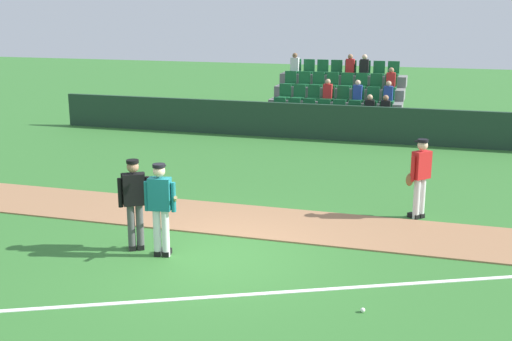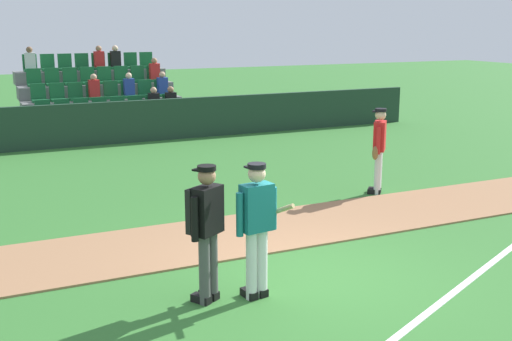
{
  "view_description": "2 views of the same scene",
  "coord_description": "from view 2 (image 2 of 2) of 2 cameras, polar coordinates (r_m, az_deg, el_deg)",
  "views": [
    {
      "loc": [
        3.9,
        -10.51,
        4.5
      ],
      "look_at": [
        0.21,
        2.02,
        1.16
      ],
      "focal_mm": 45.25,
      "sensor_mm": 36.0,
      "label": 1
    },
    {
      "loc": [
        -4.18,
        -7.16,
        3.43
      ],
      "look_at": [
        -0.24,
        1.24,
        1.29
      ],
      "focal_mm": 44.93,
      "sensor_mm": 36.0,
      "label": 2
    }
  ],
  "objects": [
    {
      "name": "stadium_bleachers",
      "position": [
        21.25,
        -13.57,
        5.4
      ],
      "size": [
        5.0,
        3.8,
        2.7
      ],
      "color": "slate",
      "rests_on": "ground"
    },
    {
      "name": "foul_line_chalk",
      "position": [
        10.38,
        20.9,
        -7.17
      ],
      "size": [
        10.9,
        5.21,
        0.01
      ],
      "primitive_type": "cube",
      "rotation": [
        0.0,
        0.0,
        0.44
      ],
      "color": "white",
      "rests_on": "ground"
    },
    {
      "name": "runner_red_jersey",
      "position": [
        13.24,
        10.88,
        2.01
      ],
      "size": [
        0.54,
        0.52,
        1.76
      ],
      "color": "silver",
      "rests_on": "ground"
    },
    {
      "name": "dugout_fence",
      "position": [
        19.04,
        -12.19,
        4.19
      ],
      "size": [
        20.0,
        0.16,
        1.23
      ],
      "primitive_type": "cube",
      "color": "#1E3828",
      "rests_on": "ground"
    },
    {
      "name": "infield_dirt_path",
      "position": [
        10.72,
        -0.77,
        -5.59
      ],
      "size": [
        28.0,
        2.05,
        0.03
      ],
      "primitive_type": "cube",
      "color": "#9E704C",
      "rests_on": "ground"
    },
    {
      "name": "ground_plane",
      "position": [
        8.97,
        4.83,
        -9.53
      ],
      "size": [
        80.0,
        80.0,
        0.0
      ],
      "primitive_type": "plane",
      "color": "#33702D"
    },
    {
      "name": "umpire_home_plate",
      "position": [
        7.93,
        -4.45,
        -4.91
      ],
      "size": [
        0.53,
        0.46,
        1.76
      ],
      "color": "#4C4C4C",
      "rests_on": "ground"
    },
    {
      "name": "batter_teal_jersey",
      "position": [
        8.02,
        0.08,
        -4.89
      ],
      "size": [
        0.72,
        0.74,
        1.76
      ],
      "color": "white",
      "rests_on": "ground"
    }
  ]
}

